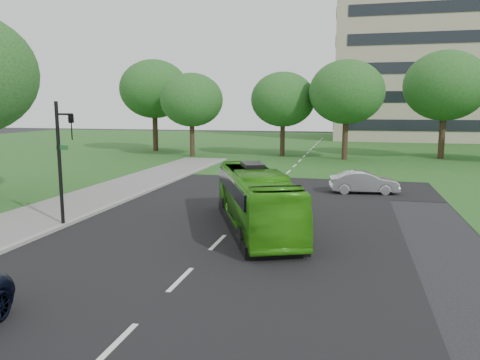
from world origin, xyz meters
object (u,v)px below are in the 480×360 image
(bus, at_px, (256,199))
(tree_park_f, at_px, (154,89))
(tree_park_a, at_px, (192,100))
(office_building, at_px, (469,58))
(tree_park_c, at_px, (347,92))
(tree_park_d, at_px, (445,86))
(tree_park_b, at_px, (283,100))
(traffic_light, at_px, (63,154))
(sedan, at_px, (364,182))

(bus, bearing_deg, tree_park_f, 97.83)
(tree_park_a, bearing_deg, office_building, 46.09)
(office_building, height_order, tree_park_f, office_building)
(tree_park_c, relative_size, bus, 1.05)
(tree_park_d, xyz_separation_m, tree_park_f, (-30.88, 0.98, -0.03))
(tree_park_d, bearing_deg, tree_park_f, 178.18)
(tree_park_b, xyz_separation_m, traffic_light, (-4.76, -31.16, -2.70))
(tree_park_a, bearing_deg, sedan, -45.73)
(tree_park_a, height_order, tree_park_c, tree_park_c)
(tree_park_a, relative_size, tree_park_c, 0.89)
(tree_park_a, height_order, tree_park_b, tree_park_b)
(tree_park_a, xyz_separation_m, tree_park_b, (9.06, 2.54, 0.06))
(office_building, distance_m, tree_park_a, 48.46)
(tree_park_d, bearing_deg, tree_park_a, -171.64)
(tree_park_b, bearing_deg, tree_park_a, -164.34)
(office_building, bearing_deg, bus, -108.80)
(tree_park_d, xyz_separation_m, sedan, (-7.80, -21.02, -6.46))
(traffic_light, bearing_deg, tree_park_f, 125.53)
(office_building, xyz_separation_m, tree_park_b, (-24.23, -32.04, -6.65))
(tree_park_b, bearing_deg, bus, -83.67)
(sedan, bearing_deg, traffic_light, 123.41)
(bus, distance_m, sedan, 10.68)
(office_building, xyz_separation_m, tree_park_d, (-8.55, -30.94, -5.38))
(tree_park_c, bearing_deg, tree_park_f, 169.66)
(tree_park_d, distance_m, tree_park_f, 30.89)
(tree_park_b, height_order, bus, tree_park_b)
(tree_park_c, distance_m, tree_park_d, 9.76)
(tree_park_c, relative_size, tree_park_f, 0.92)
(tree_park_d, bearing_deg, traffic_light, -122.36)
(sedan, bearing_deg, tree_park_a, 36.02)
(tree_park_d, height_order, traffic_light, tree_park_d)
(traffic_light, bearing_deg, tree_park_c, 87.25)
(office_building, xyz_separation_m, tree_park_f, (-39.42, -29.96, -5.40))
(bus, bearing_deg, tree_park_c, 61.10)
(tree_park_b, distance_m, traffic_light, 31.64)
(tree_park_c, distance_m, bus, 28.34)
(office_building, xyz_separation_m, tree_park_c, (-17.83, -33.90, -6.00))
(office_building, relative_size, bus, 4.41)
(sedan, xyz_separation_m, traffic_light, (-12.64, -11.24, 2.49))
(tree_park_f, height_order, traffic_light, tree_park_f)
(office_building, relative_size, tree_park_c, 4.18)
(traffic_light, bearing_deg, office_building, 83.47)
(office_building, bearing_deg, tree_park_a, -133.91)
(tree_park_d, bearing_deg, bus, -112.06)
(tree_park_b, xyz_separation_m, bus, (3.28, -29.54, -4.58))
(tree_park_c, distance_m, sedan, 19.03)
(tree_park_a, relative_size, traffic_light, 1.59)
(bus, relative_size, sedan, 2.26)
(bus, height_order, sedan, bus)
(tree_park_f, height_order, sedan, tree_park_f)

